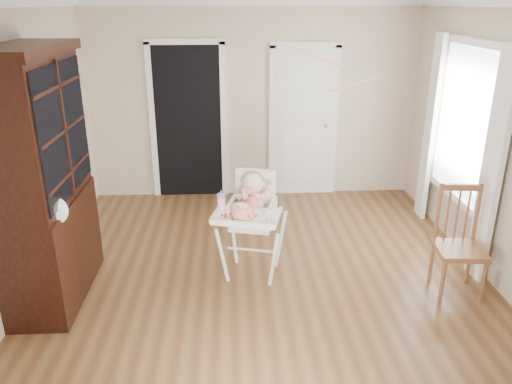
{
  "coord_description": "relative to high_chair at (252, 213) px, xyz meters",
  "views": [
    {
      "loc": [
        -0.31,
        -4.33,
        2.63
      ],
      "look_at": [
        -0.09,
        0.08,
        0.94
      ],
      "focal_mm": 35.0,
      "sensor_mm": 36.0,
      "label": 1
    }
  ],
  "objects": [
    {
      "name": "floor",
      "position": [
        0.12,
        -0.17,
        -0.68
      ],
      "size": [
        5.0,
        5.0,
        0.0
      ],
      "primitive_type": "plane",
      "color": "#54341C",
      "rests_on": "ground"
    },
    {
      "name": "wall_back",
      "position": [
        0.12,
        2.33,
        0.67
      ],
      "size": [
        4.5,
        0.0,
        4.5
      ],
      "primitive_type": "plane",
      "rotation": [
        1.57,
        0.0,
        0.0
      ],
      "color": "#C5B29A",
      "rests_on": "floor"
    },
    {
      "name": "wall_left",
      "position": [
        -2.13,
        -0.17,
        0.67
      ],
      "size": [
        0.0,
        5.0,
        5.0
      ],
      "primitive_type": "plane",
      "rotation": [
        1.57,
        0.0,
        1.57
      ],
      "color": "#C5B29A",
      "rests_on": "floor"
    },
    {
      "name": "wall_right",
      "position": [
        2.37,
        -0.17,
        0.67
      ],
      "size": [
        0.0,
        5.0,
        5.0
      ],
      "primitive_type": "plane",
      "rotation": [
        1.57,
        0.0,
        -1.57
      ],
      "color": "#C5B29A",
      "rests_on": "floor"
    },
    {
      "name": "crown_molding",
      "position": [
        0.12,
        -0.17,
        1.96
      ],
      "size": [
        4.5,
        5.0,
        0.12
      ],
      "primitive_type": null,
      "color": "white",
      "rests_on": "ceiling"
    },
    {
      "name": "doorway",
      "position": [
        -0.78,
        2.31,
        0.43
      ],
      "size": [
        1.06,
        0.05,
        2.22
      ],
      "color": "black",
      "rests_on": "wall_back"
    },
    {
      "name": "closet_door",
      "position": [
        0.82,
        2.3,
        0.35
      ],
      "size": [
        0.96,
        0.09,
        2.13
      ],
      "color": "white",
      "rests_on": "wall_back"
    },
    {
      "name": "window_right",
      "position": [
        2.3,
        0.63,
        0.61
      ],
      "size": [
        0.13,
        1.84,
        2.3
      ],
      "color": "white",
      "rests_on": "wall_right"
    },
    {
      "name": "high_chair",
      "position": [
        0.0,
        0.0,
        0.0
      ],
      "size": [
        0.78,
        0.9,
        1.1
      ],
      "rotation": [
        0.0,
        0.0,
        -0.24
      ],
      "color": "white",
      "rests_on": "floor"
    },
    {
      "name": "baby",
      "position": [
        0.01,
        0.03,
        0.16
      ],
      "size": [
        0.31,
        0.28,
        0.49
      ],
      "rotation": [
        0.0,
        0.0,
        -0.24
      ],
      "color": "beige",
      "rests_on": "high_chair"
    },
    {
      "name": "cake",
      "position": [
        -0.1,
        -0.28,
        0.14
      ],
      "size": [
        0.26,
        0.26,
        0.12
      ],
      "color": "silver",
      "rests_on": "high_chair"
    },
    {
      "name": "sippy_cup",
      "position": [
        -0.3,
        -0.08,
        0.17
      ],
      "size": [
        0.08,
        0.08,
        0.2
      ],
      "rotation": [
        0.0,
        0.0,
        -0.24
      ],
      "color": "#FD9AD0",
      "rests_on": "high_chair"
    },
    {
      "name": "china_cabinet",
      "position": [
        -1.87,
        -0.27,
        0.48
      ],
      "size": [
        0.61,
        1.37,
        2.31
      ],
      "color": "black",
      "rests_on": "floor"
    },
    {
      "name": "dining_chair",
      "position": [
        1.93,
        -0.43,
        -0.19
      ],
      "size": [
        0.47,
        0.47,
        1.04
      ],
      "rotation": [
        0.0,
        0.0,
        -0.1
      ],
      "color": "brown",
      "rests_on": "floor"
    },
    {
      "name": "streamer",
      "position": [
        0.55,
        -0.28,
        1.53
      ],
      "size": [
        0.41,
        0.31,
        0.15
      ],
      "primitive_type": null,
      "rotation": [
        0.26,
        0.0,
        0.93
      ],
      "color": "pink",
      "rests_on": "ceiling"
    }
  ]
}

